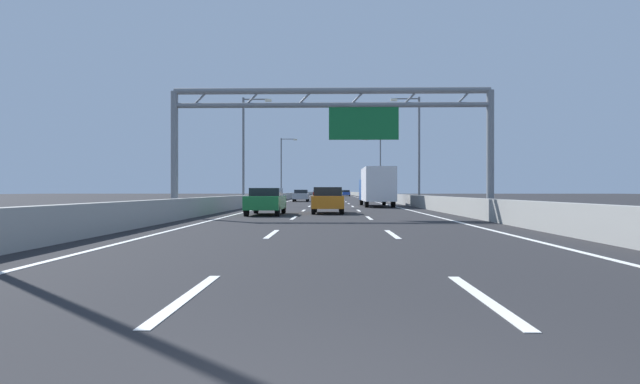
# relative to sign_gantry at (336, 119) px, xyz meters

# --- Properties ---
(ground_plane) EXTENTS (260.00, 260.00, 0.00)m
(ground_plane) POSITION_rel_sign_gantry_xyz_m (-0.21, 77.85, -4.83)
(ground_plane) COLOR #262628
(lane_dash_left_0) EXTENTS (0.16, 3.00, 0.01)m
(lane_dash_left_0) POSITION_rel_sign_gantry_xyz_m (-2.01, -18.65, -4.82)
(lane_dash_left_0) COLOR white
(lane_dash_left_0) RESTS_ON ground_plane
(lane_dash_left_1) EXTENTS (0.16, 3.00, 0.01)m
(lane_dash_left_1) POSITION_rel_sign_gantry_xyz_m (-2.01, -9.65, -4.82)
(lane_dash_left_1) COLOR white
(lane_dash_left_1) RESTS_ON ground_plane
(lane_dash_left_2) EXTENTS (0.16, 3.00, 0.01)m
(lane_dash_left_2) POSITION_rel_sign_gantry_xyz_m (-2.01, -0.65, -4.82)
(lane_dash_left_2) COLOR white
(lane_dash_left_2) RESTS_ON ground_plane
(lane_dash_left_3) EXTENTS (0.16, 3.00, 0.01)m
(lane_dash_left_3) POSITION_rel_sign_gantry_xyz_m (-2.01, 8.35, -4.82)
(lane_dash_left_3) COLOR white
(lane_dash_left_3) RESTS_ON ground_plane
(lane_dash_left_4) EXTENTS (0.16, 3.00, 0.01)m
(lane_dash_left_4) POSITION_rel_sign_gantry_xyz_m (-2.01, 17.35, -4.82)
(lane_dash_left_4) COLOR white
(lane_dash_left_4) RESTS_ON ground_plane
(lane_dash_left_5) EXTENTS (0.16, 3.00, 0.01)m
(lane_dash_left_5) POSITION_rel_sign_gantry_xyz_m (-2.01, 26.35, -4.82)
(lane_dash_left_5) COLOR white
(lane_dash_left_5) RESTS_ON ground_plane
(lane_dash_left_6) EXTENTS (0.16, 3.00, 0.01)m
(lane_dash_left_6) POSITION_rel_sign_gantry_xyz_m (-2.01, 35.35, -4.82)
(lane_dash_left_6) COLOR white
(lane_dash_left_6) RESTS_ON ground_plane
(lane_dash_left_7) EXTENTS (0.16, 3.00, 0.01)m
(lane_dash_left_7) POSITION_rel_sign_gantry_xyz_m (-2.01, 44.35, -4.82)
(lane_dash_left_7) COLOR white
(lane_dash_left_7) RESTS_ON ground_plane
(lane_dash_left_8) EXTENTS (0.16, 3.00, 0.01)m
(lane_dash_left_8) POSITION_rel_sign_gantry_xyz_m (-2.01, 53.35, -4.82)
(lane_dash_left_8) COLOR white
(lane_dash_left_8) RESTS_ON ground_plane
(lane_dash_left_9) EXTENTS (0.16, 3.00, 0.01)m
(lane_dash_left_9) POSITION_rel_sign_gantry_xyz_m (-2.01, 62.35, -4.82)
(lane_dash_left_9) COLOR white
(lane_dash_left_9) RESTS_ON ground_plane
(lane_dash_left_10) EXTENTS (0.16, 3.00, 0.01)m
(lane_dash_left_10) POSITION_rel_sign_gantry_xyz_m (-2.01, 71.35, -4.82)
(lane_dash_left_10) COLOR white
(lane_dash_left_10) RESTS_ON ground_plane
(lane_dash_left_11) EXTENTS (0.16, 3.00, 0.01)m
(lane_dash_left_11) POSITION_rel_sign_gantry_xyz_m (-2.01, 80.35, -4.82)
(lane_dash_left_11) COLOR white
(lane_dash_left_11) RESTS_ON ground_plane
(lane_dash_left_12) EXTENTS (0.16, 3.00, 0.01)m
(lane_dash_left_12) POSITION_rel_sign_gantry_xyz_m (-2.01, 89.35, -4.82)
(lane_dash_left_12) COLOR white
(lane_dash_left_12) RESTS_ON ground_plane
(lane_dash_left_13) EXTENTS (0.16, 3.00, 0.01)m
(lane_dash_left_13) POSITION_rel_sign_gantry_xyz_m (-2.01, 98.35, -4.82)
(lane_dash_left_13) COLOR white
(lane_dash_left_13) RESTS_ON ground_plane
(lane_dash_left_14) EXTENTS (0.16, 3.00, 0.01)m
(lane_dash_left_14) POSITION_rel_sign_gantry_xyz_m (-2.01, 107.35, -4.82)
(lane_dash_left_14) COLOR white
(lane_dash_left_14) RESTS_ON ground_plane
(lane_dash_left_15) EXTENTS (0.16, 3.00, 0.01)m
(lane_dash_left_15) POSITION_rel_sign_gantry_xyz_m (-2.01, 116.35, -4.82)
(lane_dash_left_15) COLOR white
(lane_dash_left_15) RESTS_ON ground_plane
(lane_dash_left_16) EXTENTS (0.16, 3.00, 0.01)m
(lane_dash_left_16) POSITION_rel_sign_gantry_xyz_m (-2.01, 125.35, -4.82)
(lane_dash_left_16) COLOR white
(lane_dash_left_16) RESTS_ON ground_plane
(lane_dash_left_17) EXTENTS (0.16, 3.00, 0.01)m
(lane_dash_left_17) POSITION_rel_sign_gantry_xyz_m (-2.01, 134.35, -4.82)
(lane_dash_left_17) COLOR white
(lane_dash_left_17) RESTS_ON ground_plane
(lane_dash_right_0) EXTENTS (0.16, 3.00, 0.01)m
(lane_dash_right_0) POSITION_rel_sign_gantry_xyz_m (1.59, -18.65, -4.82)
(lane_dash_right_0) COLOR white
(lane_dash_right_0) RESTS_ON ground_plane
(lane_dash_right_1) EXTENTS (0.16, 3.00, 0.01)m
(lane_dash_right_1) POSITION_rel_sign_gantry_xyz_m (1.59, -9.65, -4.82)
(lane_dash_right_1) COLOR white
(lane_dash_right_1) RESTS_ON ground_plane
(lane_dash_right_2) EXTENTS (0.16, 3.00, 0.01)m
(lane_dash_right_2) POSITION_rel_sign_gantry_xyz_m (1.59, -0.65, -4.82)
(lane_dash_right_2) COLOR white
(lane_dash_right_2) RESTS_ON ground_plane
(lane_dash_right_3) EXTENTS (0.16, 3.00, 0.01)m
(lane_dash_right_3) POSITION_rel_sign_gantry_xyz_m (1.59, 8.35, -4.82)
(lane_dash_right_3) COLOR white
(lane_dash_right_3) RESTS_ON ground_plane
(lane_dash_right_4) EXTENTS (0.16, 3.00, 0.01)m
(lane_dash_right_4) POSITION_rel_sign_gantry_xyz_m (1.59, 17.35, -4.82)
(lane_dash_right_4) COLOR white
(lane_dash_right_4) RESTS_ON ground_plane
(lane_dash_right_5) EXTENTS (0.16, 3.00, 0.01)m
(lane_dash_right_5) POSITION_rel_sign_gantry_xyz_m (1.59, 26.35, -4.82)
(lane_dash_right_5) COLOR white
(lane_dash_right_5) RESTS_ON ground_plane
(lane_dash_right_6) EXTENTS (0.16, 3.00, 0.01)m
(lane_dash_right_6) POSITION_rel_sign_gantry_xyz_m (1.59, 35.35, -4.82)
(lane_dash_right_6) COLOR white
(lane_dash_right_6) RESTS_ON ground_plane
(lane_dash_right_7) EXTENTS (0.16, 3.00, 0.01)m
(lane_dash_right_7) POSITION_rel_sign_gantry_xyz_m (1.59, 44.35, -4.82)
(lane_dash_right_7) COLOR white
(lane_dash_right_7) RESTS_ON ground_plane
(lane_dash_right_8) EXTENTS (0.16, 3.00, 0.01)m
(lane_dash_right_8) POSITION_rel_sign_gantry_xyz_m (1.59, 53.35, -4.82)
(lane_dash_right_8) COLOR white
(lane_dash_right_8) RESTS_ON ground_plane
(lane_dash_right_9) EXTENTS (0.16, 3.00, 0.01)m
(lane_dash_right_9) POSITION_rel_sign_gantry_xyz_m (1.59, 62.35, -4.82)
(lane_dash_right_9) COLOR white
(lane_dash_right_9) RESTS_ON ground_plane
(lane_dash_right_10) EXTENTS (0.16, 3.00, 0.01)m
(lane_dash_right_10) POSITION_rel_sign_gantry_xyz_m (1.59, 71.35, -4.82)
(lane_dash_right_10) COLOR white
(lane_dash_right_10) RESTS_ON ground_plane
(lane_dash_right_11) EXTENTS (0.16, 3.00, 0.01)m
(lane_dash_right_11) POSITION_rel_sign_gantry_xyz_m (1.59, 80.35, -4.82)
(lane_dash_right_11) COLOR white
(lane_dash_right_11) RESTS_ON ground_plane
(lane_dash_right_12) EXTENTS (0.16, 3.00, 0.01)m
(lane_dash_right_12) POSITION_rel_sign_gantry_xyz_m (1.59, 89.35, -4.82)
(lane_dash_right_12) COLOR white
(lane_dash_right_12) RESTS_ON ground_plane
(lane_dash_right_13) EXTENTS (0.16, 3.00, 0.01)m
(lane_dash_right_13) POSITION_rel_sign_gantry_xyz_m (1.59, 98.35, -4.82)
(lane_dash_right_13) COLOR white
(lane_dash_right_13) RESTS_ON ground_plane
(lane_dash_right_14) EXTENTS (0.16, 3.00, 0.01)m
(lane_dash_right_14) POSITION_rel_sign_gantry_xyz_m (1.59, 107.35, -4.82)
(lane_dash_right_14) COLOR white
(lane_dash_right_14) RESTS_ON ground_plane
(lane_dash_right_15) EXTENTS (0.16, 3.00, 0.01)m
(lane_dash_right_15) POSITION_rel_sign_gantry_xyz_m (1.59, 116.35, -4.82)
(lane_dash_right_15) COLOR white
(lane_dash_right_15) RESTS_ON ground_plane
(lane_dash_right_16) EXTENTS (0.16, 3.00, 0.01)m
(lane_dash_right_16) POSITION_rel_sign_gantry_xyz_m (1.59, 125.35, -4.82)
(lane_dash_right_16) COLOR white
(lane_dash_right_16) RESTS_ON ground_plane
(lane_dash_right_17) EXTENTS (0.16, 3.00, 0.01)m
(lane_dash_right_17) POSITION_rel_sign_gantry_xyz_m (1.59, 134.35, -4.82)
(lane_dash_right_17) COLOR white
(lane_dash_right_17) RESTS_ON ground_plane
(edge_line_left) EXTENTS (0.16, 176.00, 0.01)m
(edge_line_left) POSITION_rel_sign_gantry_xyz_m (-5.46, 65.85, -4.82)
(edge_line_left) COLOR white
(edge_line_left) RESTS_ON ground_plane
(edge_line_right) EXTENTS (0.16, 176.00, 0.01)m
(edge_line_right) POSITION_rel_sign_gantry_xyz_m (5.04, 65.85, -4.82)
(edge_line_right) COLOR white
(edge_line_right) RESTS_ON ground_plane
(barrier_left) EXTENTS (0.45, 220.00, 0.95)m
(barrier_left) POSITION_rel_sign_gantry_xyz_m (-7.11, 87.85, -4.35)
(barrier_left) COLOR #9E9E99
(barrier_left) RESTS_ON ground_plane
(barrier_right) EXTENTS (0.45, 220.00, 0.95)m
(barrier_right) POSITION_rel_sign_gantry_xyz_m (6.69, 87.85, -4.35)
(barrier_right) COLOR #9E9E99
(barrier_right) RESTS_ON ground_plane
(sign_gantry) EXTENTS (15.82, 0.36, 6.36)m
(sign_gantry) POSITION_rel_sign_gantry_xyz_m (0.00, 0.00, 0.00)
(sign_gantry) COLOR gray
(sign_gantry) RESTS_ON ground_plane
(streetlamp_left_mid) EXTENTS (2.58, 0.28, 9.50)m
(streetlamp_left_mid) POSITION_rel_sign_gantry_xyz_m (-7.68, 19.61, 0.57)
(streetlamp_left_mid) COLOR slate
(streetlamp_left_mid) RESTS_ON ground_plane
(streetlamp_right_mid) EXTENTS (2.58, 0.28, 9.50)m
(streetlamp_right_mid) POSITION_rel_sign_gantry_xyz_m (7.26, 19.61, 0.57)
(streetlamp_right_mid) COLOR slate
(streetlamp_right_mid) RESTS_ON ground_plane
(streetlamp_left_far) EXTENTS (2.58, 0.28, 9.50)m
(streetlamp_left_far) POSITION_rel_sign_gantry_xyz_m (-7.68, 53.89, 0.57)
(streetlamp_left_far) COLOR slate
(streetlamp_left_far) RESTS_ON ground_plane
(streetlamp_right_far) EXTENTS (2.58, 0.28, 9.50)m
(streetlamp_right_far) POSITION_rel_sign_gantry_xyz_m (7.26, 53.89, 0.57)
(streetlamp_right_far) COLOR slate
(streetlamp_right_far) RESTS_ON ground_plane
(silver_car) EXTENTS (1.80, 4.33, 1.43)m
(silver_car) POSITION_rel_sign_gantry_xyz_m (-3.80, 36.39, -4.08)
(silver_car) COLOR #A8ADB2
(silver_car) RESTS_ON ground_plane
(red_car) EXTENTS (1.76, 4.66, 1.48)m
(red_car) POSITION_rel_sign_gantry_xyz_m (-3.88, 108.02, -4.07)
(red_car) COLOR red
(red_car) RESTS_ON ground_plane
(orange_car) EXTENTS (1.78, 4.12, 1.51)m
(orange_car) POSITION_rel_sign_gantry_xyz_m (-0.40, 4.49, -4.05)
(orange_car) COLOR orange
(orange_car) RESTS_ON ground_plane
(yellow_car) EXTENTS (1.85, 4.56, 1.48)m
(yellow_car) POSITION_rel_sign_gantry_xyz_m (3.57, 116.57, -4.07)
(yellow_car) COLOR yellow
(yellow_car) RESTS_ON ground_plane
(black_car) EXTENTS (1.79, 4.10, 1.53)m
(black_car) POSITION_rel_sign_gantry_xyz_m (-0.39, 63.67, -4.05)
(black_car) COLOR black
(black_car) RESTS_ON ground_plane
(blue_car) EXTENTS (1.79, 4.29, 1.47)m
(blue_car) POSITION_rel_sign_gantry_xyz_m (3.51, 95.85, -4.07)
(blue_car) COLOR #2347AD
(blue_car) RESTS_ON ground_plane
(green_car) EXTENTS (1.81, 4.46, 1.45)m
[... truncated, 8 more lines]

